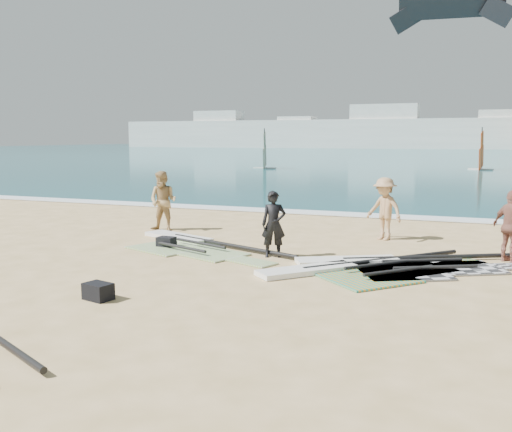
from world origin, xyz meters
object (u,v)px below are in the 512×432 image
(beachgoer_back, at_px, (511,226))
(gear_bag_near, at_px, (166,242))
(rig_grey, at_px, (402,265))
(rig_orange, at_px, (360,270))
(rig_green, at_px, (192,245))
(person_wetsuit, at_px, (274,224))
(beachgoer_left, at_px, (163,201))
(beachgoer_mid, at_px, (384,209))
(gear_bag_far, at_px, (98,291))

(beachgoer_back, bearing_deg, gear_bag_near, 52.18)
(rig_grey, bearing_deg, rig_orange, -159.71)
(rig_green, relative_size, beachgoer_back, 3.11)
(person_wetsuit, height_order, beachgoer_left, beachgoer_left)
(gear_bag_near, height_order, beachgoer_mid, beachgoer_mid)
(rig_orange, relative_size, beachgoer_left, 2.49)
(beachgoer_back, bearing_deg, beachgoer_left, 36.76)
(gear_bag_near, bearing_deg, gear_bag_far, -74.20)
(rig_green, bearing_deg, gear_bag_far, -60.15)
(rig_green, xyz_separation_m, beachgoer_mid, (5.01, 3.12, 0.91))
(beachgoer_mid, distance_m, beachgoer_back, 4.05)
(rig_orange, distance_m, gear_bag_far, 5.97)
(gear_bag_near, bearing_deg, person_wetsuit, -1.13)
(gear_bag_far, distance_m, person_wetsuit, 5.38)
(gear_bag_near, xyz_separation_m, gear_bag_far, (1.43, -5.07, 0.01))
(rig_green, relative_size, beachgoer_left, 2.83)
(beachgoer_back, bearing_deg, person_wetsuit, 57.94)
(rig_grey, xyz_separation_m, rig_orange, (-0.83, -0.95, -0.00))
(rig_grey, height_order, beachgoer_back, beachgoer_back)
(rig_orange, height_order, beachgoer_left, beachgoer_left)
(beachgoer_mid, bearing_deg, rig_grey, -45.98)
(rig_orange, bearing_deg, person_wetsuit, 113.05)
(beachgoer_left, xyz_separation_m, beachgoer_back, (10.69, -1.12, -0.09))
(rig_grey, bearing_deg, person_wetsuit, 152.42)
(rig_grey, height_order, gear_bag_near, gear_bag_near)
(rig_orange, xyz_separation_m, gear_bag_far, (-4.32, -4.12, 0.11))
(gear_bag_far, distance_m, beachgoer_left, 8.33)
(rig_grey, relative_size, gear_bag_near, 12.20)
(rig_green, bearing_deg, beachgoer_left, 156.52)
(person_wetsuit, bearing_deg, rig_grey, -20.45)
(gear_bag_far, bearing_deg, beachgoer_left, 111.73)
(gear_bag_near, distance_m, gear_bag_far, 5.27)
(beachgoer_back, bearing_deg, rig_orange, 79.39)
(rig_grey, xyz_separation_m, gear_bag_far, (-5.15, -5.07, 0.11))
(gear_bag_near, xyz_separation_m, beachgoer_back, (9.06, 1.51, 0.76))
(beachgoer_left, bearing_deg, rig_grey, -20.02)
(rig_orange, relative_size, beachgoer_back, 2.73)
(gear_bag_far, bearing_deg, rig_green, 98.85)
(rig_grey, relative_size, gear_bag_far, 11.06)
(rig_orange, height_order, person_wetsuit, person_wetsuit)
(rig_grey, distance_m, person_wetsuit, 3.41)
(person_wetsuit, bearing_deg, beachgoer_back, -6.29)
(gear_bag_near, bearing_deg, beachgoer_left, 121.88)
(beachgoer_mid, bearing_deg, person_wetsuit, -93.88)
(rig_grey, distance_m, beachgoer_mid, 3.83)
(person_wetsuit, distance_m, beachgoer_left, 5.60)
(rig_orange, height_order, gear_bag_far, gear_bag_far)
(person_wetsuit, bearing_deg, gear_bag_far, -131.72)
(rig_orange, bearing_deg, beachgoer_left, 106.92)
(rig_grey, height_order, rig_green, same)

